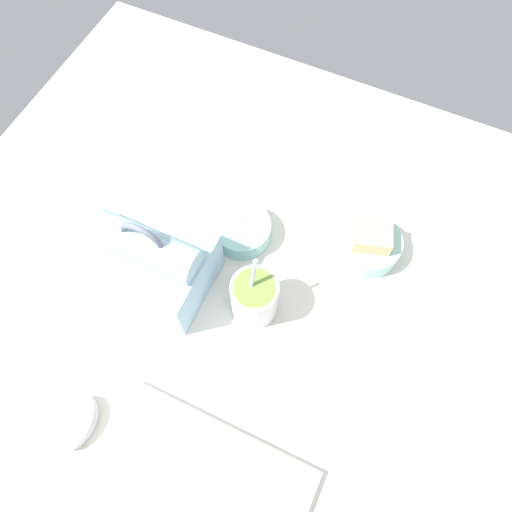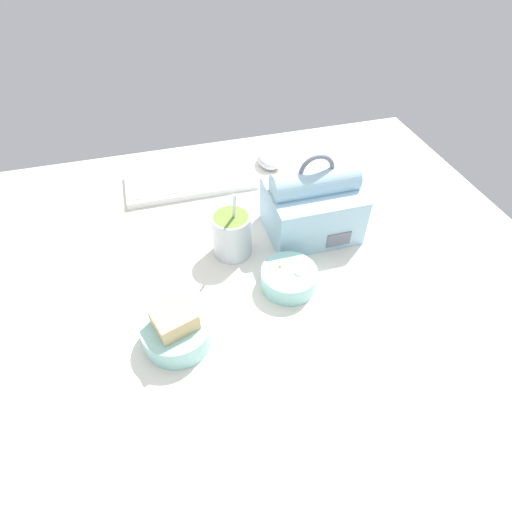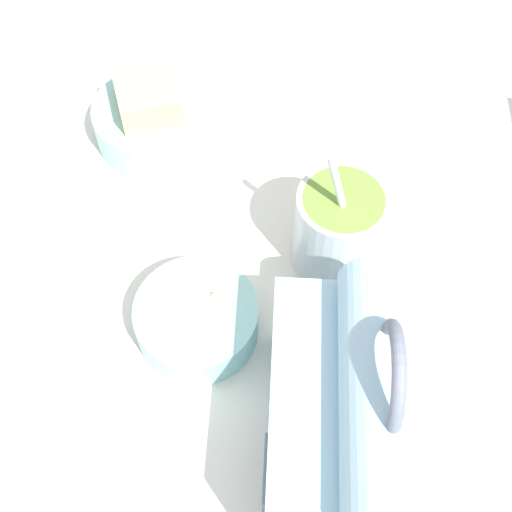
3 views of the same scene
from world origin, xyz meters
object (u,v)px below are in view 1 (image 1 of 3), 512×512
(computer_mouse, at_px, (75,423))
(keyboard, at_px, (206,470))
(lunch_bag, at_px, (152,262))
(bento_bowl_sandwich, at_px, (369,244))
(bento_bowl_snacks, at_px, (242,230))
(soup_cup, at_px, (255,298))

(computer_mouse, bearing_deg, keyboard, -172.74)
(keyboard, bearing_deg, lunch_bag, -47.71)
(bento_bowl_sandwich, bearing_deg, keyboard, 78.37)
(bento_bowl_snacks, bearing_deg, keyboard, 108.11)
(bento_bowl_snacks, bearing_deg, lunch_bag, 55.11)
(soup_cup, xyz_separation_m, bento_bowl_sandwich, (-0.15, -0.20, -0.02))
(soup_cup, bearing_deg, keyboard, 99.54)
(soup_cup, bearing_deg, bento_bowl_snacks, -55.69)
(keyboard, relative_size, soup_cup, 2.04)
(bento_bowl_snacks, relative_size, computer_mouse, 1.21)
(bento_bowl_sandwich, distance_m, bento_bowl_snacks, 0.25)
(lunch_bag, distance_m, soup_cup, 0.19)
(keyboard, height_order, lunch_bag, lunch_bag)
(keyboard, height_order, computer_mouse, computer_mouse)
(bento_bowl_sandwich, distance_m, computer_mouse, 0.61)
(keyboard, relative_size, computer_mouse, 3.62)
(bento_bowl_sandwich, bearing_deg, bento_bowl_snacks, 17.07)
(lunch_bag, relative_size, computer_mouse, 2.14)
(bento_bowl_sandwich, xyz_separation_m, bento_bowl_snacks, (0.24, 0.07, -0.01))
(keyboard, xyz_separation_m, lunch_bag, (0.24, -0.26, 0.06))
(soup_cup, relative_size, computer_mouse, 1.78)
(bento_bowl_sandwich, relative_size, bento_bowl_snacks, 1.10)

